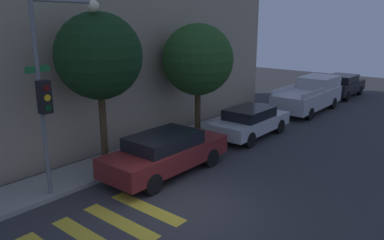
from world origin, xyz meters
name	(u,v)px	position (x,y,z in m)	size (l,w,h in m)	color
ground_plane	(184,209)	(0.00, 0.00, 0.00)	(60.00, 60.00, 0.00)	#333335
sidewalk	(94,170)	(0.00, 4.11, 0.07)	(26.00, 1.81, 0.14)	gray
building_row	(21,58)	(0.00, 8.41, 3.63)	(26.00, 6.00, 7.26)	gray
crosswalk	(89,238)	(-2.56, 0.80, 0.00)	(4.28, 2.60, 0.00)	gold
traffic_light_pole	(55,73)	(-1.55, 3.37, 3.64)	(2.47, 0.56, 5.72)	slate
sedan_near_corner	(166,152)	(1.51, 2.10, 0.76)	(4.67, 1.82, 1.42)	maroon
sedan_middle	(250,121)	(6.94, 2.10, 0.72)	(4.24, 1.78, 1.33)	#B7BABF
pickup_truck	(310,95)	(13.53, 2.10, 0.93)	(5.50, 1.98, 1.86)	#BCBCC1
sedan_far_end	(342,85)	(18.89, 2.10, 0.79)	(4.39, 1.87, 1.49)	black
tree_near_corner	(99,57)	(0.35, 3.89, 3.93)	(2.82, 2.82, 5.36)	#42301E
tree_midblock	(198,60)	(5.43, 3.89, 3.43)	(3.05, 3.05, 4.97)	#42301E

